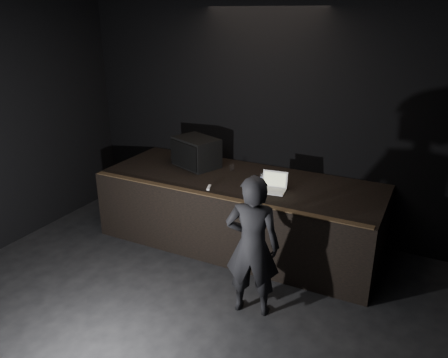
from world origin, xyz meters
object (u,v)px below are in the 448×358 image
Objects in this scene: stage_riser at (239,211)px; beer_can at (262,179)px; stage_monitor at (196,152)px; laptop at (273,186)px; person at (252,246)px.

beer_can reaches higher than stage_riser.
stage_monitor is 1.46m from laptop.
beer_can is at bearing -84.56° from person.
person is (1.64, -1.60, -0.39)m from stage_monitor.
stage_monitor reaches higher than beer_can.
person is (0.80, -1.39, 0.33)m from stage_riser.
stage_riser is 10.72× the size of laptop.
stage_monitor reaches higher than stage_riser.
beer_can is (0.36, -0.05, 0.58)m from stage_riser.
stage_riser is 1.64m from person.
stage_monitor is (-0.84, 0.21, 0.72)m from stage_riser.
laptop reaches higher than beer_can.
stage_monitor is at bearing 167.67° from beer_can.
laptop is at bearing 6.49° from stage_monitor.
beer_can is at bearing -8.58° from stage_riser.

